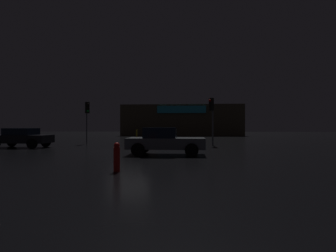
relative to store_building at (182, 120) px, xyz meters
The scene contains 8 objects.
ground_plane 30.00m from the store_building, 94.78° to the right, with size 120.00×120.00×0.00m, color black.
store_building is the anchor object (origin of this frame).
traffic_signal_main 24.92m from the store_building, 83.01° to the right, with size 0.42×0.42×3.79m.
traffic_signal_cross_left 24.82m from the store_building, 107.83° to the right, with size 0.41×0.43×3.66m.
car_near 29.90m from the store_building, 111.27° to the right, with size 4.16×1.98×1.41m.
car_far 31.87m from the store_building, 90.12° to the right, with size 4.13×1.99×1.47m.
fire_hydrant 37.26m from the store_building, 91.84° to the right, with size 0.22×0.22×0.99m.
bollard_kerb_a 22.37m from the store_building, 99.21° to the right, with size 0.13×0.13×1.24m, color gold.
Camera 1 is at (3.74, -16.19, 1.53)m, focal length 28.28 mm.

